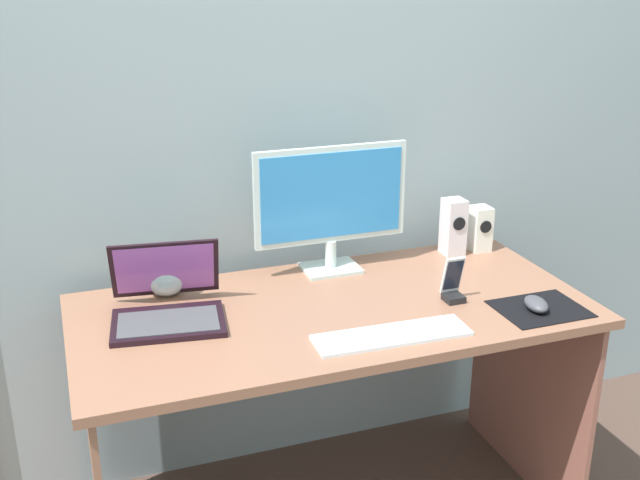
# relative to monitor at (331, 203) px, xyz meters

# --- Properties ---
(wall_back) EXTENTS (6.00, 0.04, 2.50)m
(wall_back) POSITION_rel_monitor_xyz_m (-0.09, 0.17, 0.27)
(wall_back) COLOR #93A6AD
(wall_back) RESTS_ON ground_plane
(desk) EXTENTS (1.49, 0.71, 0.75)m
(desk) POSITION_rel_monitor_xyz_m (-0.09, -0.26, -0.38)
(desk) COLOR #96634B
(desk) RESTS_ON ground_plane
(monitor) EXTENTS (0.50, 0.14, 0.41)m
(monitor) POSITION_rel_monitor_xyz_m (0.00, 0.00, 0.00)
(monitor) COLOR silver
(monitor) RESTS_ON desk
(speaker_right) EXTENTS (0.07, 0.08, 0.16)m
(speaker_right) POSITION_rel_monitor_xyz_m (0.55, 0.00, -0.15)
(speaker_right) COLOR white
(speaker_right) RESTS_ON desk
(speaker_near_monitor) EXTENTS (0.07, 0.08, 0.19)m
(speaker_near_monitor) POSITION_rel_monitor_xyz_m (0.44, 0.00, -0.13)
(speaker_near_monitor) COLOR white
(speaker_near_monitor) RESTS_ON desk
(laptop) EXTENTS (0.35, 0.34, 0.21)m
(laptop) POSITION_rel_monitor_xyz_m (-0.55, -0.18, -0.19)
(laptop) COLOR black
(laptop) RESTS_ON desk
(fishbowl) EXTENTS (0.14, 0.14, 0.14)m
(fishbowl) POSITION_rel_monitor_xyz_m (-0.53, -0.01, -0.16)
(fishbowl) COLOR silver
(fishbowl) RESTS_ON desk
(keyboard_external) EXTENTS (0.43, 0.14, 0.01)m
(keyboard_external) POSITION_rel_monitor_xyz_m (-0.01, -0.49, -0.22)
(keyboard_external) COLOR white
(keyboard_external) RESTS_ON desk
(mousepad) EXTENTS (0.25, 0.20, 0.00)m
(mousepad) POSITION_rel_monitor_xyz_m (0.47, -0.48, -0.23)
(mousepad) COLOR black
(mousepad) RESTS_ON desk
(mouse) EXTENTS (0.08, 0.11, 0.04)m
(mouse) POSITION_rel_monitor_xyz_m (0.45, -0.48, -0.21)
(mouse) COLOR #46454C
(mouse) RESTS_ON mousepad
(phone_in_dock) EXTENTS (0.06, 0.06, 0.14)m
(phone_in_dock) POSITION_rel_monitor_xyz_m (0.26, -0.34, -0.18)
(phone_in_dock) COLOR black
(phone_in_dock) RESTS_ON desk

